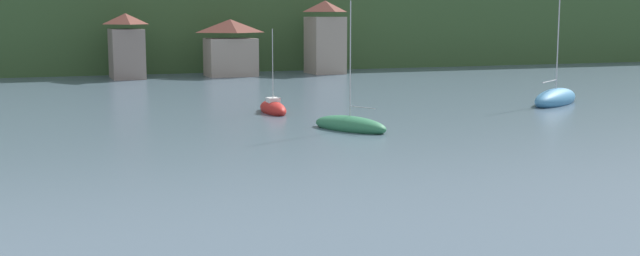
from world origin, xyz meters
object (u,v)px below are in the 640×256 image
object	(u,v)px
shore_building_westcentral	(231,48)
shore_building_central	(325,38)
sailboat_far_8	(556,99)
sailboat_far_0	(350,126)
sailboat_far_6	(273,109)
shore_building_west	(126,47)

from	to	relation	value
shore_building_westcentral	shore_building_central	world-z (taller)	shore_building_central
sailboat_far_8	sailboat_far_0	bearing A→B (deg)	163.91
shore_building_central	sailboat_far_6	world-z (taller)	shore_building_central
sailboat_far_0	sailboat_far_6	size ratio (longest dim) A/B	1.29
shore_building_central	sailboat_far_8	bearing A→B (deg)	-81.89
shore_building_westcentral	sailboat_far_6	size ratio (longest dim) A/B	1.03
shore_building_westcentral	sailboat_far_6	bearing A→B (deg)	-99.12
shore_building_west	sailboat_far_0	size ratio (longest dim) A/B	0.88
sailboat_far_0	sailboat_far_8	world-z (taller)	sailboat_far_8
sailboat_far_0	sailboat_far_6	distance (m)	10.00
shore_building_west	shore_building_westcentral	bearing A→B (deg)	-2.79
sailboat_far_6	sailboat_far_8	distance (m)	22.54
shore_building_westcentral	shore_building_central	xyz separation A→B (m)	(11.56, 0.07, 1.05)
shore_building_west	sailboat_far_6	size ratio (longest dim) A/B	1.13
sailboat_far_6	shore_building_westcentral	bearing A→B (deg)	-7.99
shore_building_west	shore_building_westcentral	xyz separation A→B (m)	(11.56, -0.56, -0.31)
shore_building_west	sailboat_far_8	xyz separation A→B (m)	(28.40, -37.59, -3.06)
sailboat_far_0	shore_building_central	bearing A→B (deg)	-44.85
shore_building_west	sailboat_far_0	distance (m)	45.94
shore_building_central	sailboat_far_6	distance (m)	39.02
shore_building_west	shore_building_central	size ratio (longest dim) A/B	0.82
shore_building_central	sailboat_far_6	size ratio (longest dim) A/B	1.37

